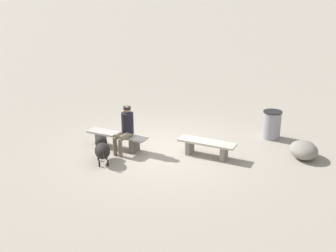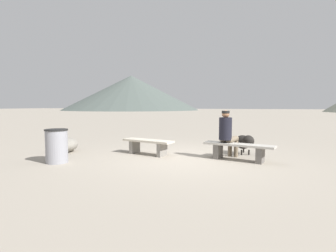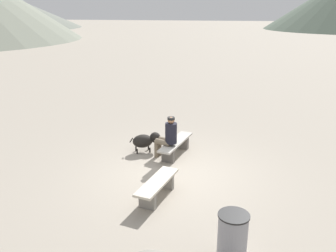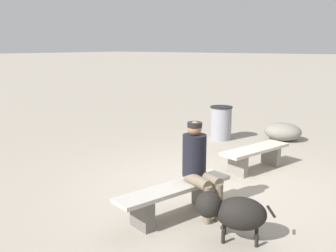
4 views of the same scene
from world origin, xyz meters
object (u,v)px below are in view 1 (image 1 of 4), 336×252
trash_bin (272,125)px  bench_right (117,138)px  bench_left (207,146)px  seated_person (125,127)px  boulder (304,150)px  dog (102,149)px

trash_bin → bench_right: bearing=21.6°
bench_left → trash_bin: 2.39m
bench_right → seated_person: (-0.30, 0.17, 0.42)m
trash_bin → boulder: (-0.81, 1.26, -0.19)m
bench_right → trash_bin: size_ratio=2.21×
trash_bin → bench_left: bearing=44.8°
seated_person → boulder: size_ratio=1.43×
bench_right → trash_bin: bearing=-144.8°
bench_left → trash_bin: bearing=-121.5°
dog → seated_person: bearing=-53.1°
seated_person → dog: size_ratio=1.45×
boulder → trash_bin: bearing=-57.2°
bench_left → seated_person: (2.18, 0.14, 0.42)m
bench_right → boulder: (-4.99, -0.39, -0.07)m
dog → bench_left: bearing=-95.6°
bench_right → boulder: 5.00m
seated_person → trash_bin: 4.29m
dog → boulder: (-5.09, -1.30, -0.14)m
dog → boulder: size_ratio=0.99×
seated_person → bench_left: bearing=-154.3°
bench_left → dog: (2.59, 0.89, 0.06)m
bench_left → seated_person: size_ratio=1.25×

